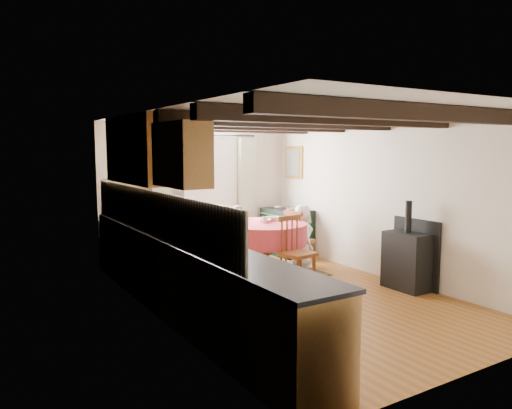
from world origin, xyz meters
TOP-DOWN VIEW (x-y plane):
  - floor at (0.00, 0.00)m, footprint 3.60×5.50m
  - ceiling at (0.00, 0.00)m, footprint 3.60×5.50m
  - wall_back at (0.00, 2.75)m, footprint 3.60×0.00m
  - wall_front at (0.00, -2.75)m, footprint 3.60×0.00m
  - wall_left at (-1.80, 0.00)m, footprint 0.00×5.50m
  - wall_right at (1.80, 0.00)m, footprint 0.00×5.50m
  - beam_a at (0.00, -2.00)m, footprint 3.60×0.16m
  - beam_b at (0.00, -1.00)m, footprint 3.60×0.16m
  - beam_c at (0.00, 0.00)m, footprint 3.60×0.16m
  - beam_d at (0.00, 1.00)m, footprint 3.60×0.16m
  - beam_e at (0.00, 2.00)m, footprint 3.60×0.16m
  - splash_left at (-1.78, 0.30)m, footprint 0.02×4.50m
  - splash_back at (-1.00, 2.73)m, footprint 1.40×0.02m
  - base_cabinet_left at (-1.50, 0.00)m, footprint 0.60×5.30m
  - base_cabinet_back at (-1.05, 2.45)m, footprint 1.30×0.60m
  - worktop_left at (-1.48, 0.00)m, footprint 0.64×5.30m
  - worktop_back at (-1.05, 2.43)m, footprint 1.30×0.64m
  - wall_cabinet_glass at (-1.63, 1.20)m, footprint 0.34×1.80m
  - wall_cabinet_solid at (-1.63, -0.30)m, footprint 0.34×0.90m
  - window_frame at (0.10, 2.73)m, footprint 1.34×0.03m
  - window_pane at (0.10, 2.74)m, footprint 1.20×0.01m
  - curtain_left at (-0.75, 2.65)m, footprint 0.35×0.10m
  - curtain_right at (0.95, 2.65)m, footprint 0.35×0.10m
  - curtain_rod at (0.10, 2.65)m, footprint 2.00×0.03m
  - wall_picture at (1.77, 2.30)m, footprint 0.04×0.50m
  - wall_plate at (1.05, 2.72)m, footprint 0.30×0.02m
  - rug at (0.35, 1.12)m, footprint 1.69×1.32m
  - dining_table at (0.35, 1.12)m, footprint 1.33×1.33m
  - chair_near at (0.39, 0.28)m, footprint 0.50×0.52m
  - chair_left at (-0.45, 1.04)m, footprint 0.46×0.44m
  - chair_right at (1.09, 1.18)m, footprint 0.50×0.48m
  - aga_range at (1.47, 2.09)m, footprint 0.61×0.94m
  - cast_iron_stove at (1.58, -0.66)m, footprint 0.37×0.62m
  - child_far at (0.24, 1.83)m, footprint 0.43×0.34m
  - child_right at (1.10, 1.12)m, footprint 0.45×0.58m
  - bowl_a at (0.41, 1.21)m, footprint 0.22×0.22m
  - bowl_b at (0.60, 1.28)m, footprint 0.28×0.28m
  - cup at (0.36, 1.12)m, footprint 0.13×0.13m
  - canister_tall at (-1.39, 2.43)m, footprint 0.13×0.13m
  - canister_wide at (-0.97, 2.48)m, footprint 0.17×0.17m

SIDE VIEW (x-z plane):
  - floor at x=0.00m, z-range 0.00..0.00m
  - rug at x=0.35m, z-range 0.00..0.01m
  - dining_table at x=0.35m, z-range 0.00..0.80m
  - aga_range at x=1.47m, z-range 0.00..0.87m
  - base_cabinet_left at x=-1.50m, z-range 0.00..0.88m
  - base_cabinet_back at x=-1.05m, z-range 0.00..0.88m
  - chair_right at x=1.09m, z-range 0.00..0.95m
  - chair_left at x=-0.45m, z-range 0.00..0.98m
  - chair_near at x=0.39m, z-range 0.00..1.01m
  - child_far at x=0.24m, z-range 0.00..1.02m
  - child_right at x=1.10m, z-range 0.00..1.05m
  - cast_iron_stove at x=1.58m, z-range 0.00..1.25m
  - bowl_a at x=0.41m, z-range 0.80..0.85m
  - bowl_b at x=0.60m, z-range 0.80..0.87m
  - cup at x=0.36m, z-range 0.80..0.90m
  - worktop_left at x=-1.48m, z-range 0.88..0.92m
  - worktop_back at x=-1.05m, z-range 0.88..0.92m
  - canister_wide at x=-0.97m, z-range 0.92..1.10m
  - canister_tall at x=-1.39m, z-range 0.92..1.13m
  - curtain_left at x=-0.75m, z-range 0.05..2.15m
  - curtain_right at x=0.95m, z-range 0.05..2.15m
  - wall_back at x=0.00m, z-range 0.00..2.40m
  - wall_front at x=0.00m, z-range 0.00..2.40m
  - wall_left at x=-1.80m, z-range 0.00..2.40m
  - wall_right at x=1.80m, z-range 0.00..2.40m
  - splash_left at x=-1.78m, z-range 0.92..1.48m
  - splash_back at x=-1.00m, z-range 0.92..1.48m
  - window_frame at x=0.10m, z-range 0.83..2.37m
  - window_pane at x=0.10m, z-range 0.90..2.30m
  - wall_picture at x=1.77m, z-range 1.40..2.00m
  - wall_plate at x=1.05m, z-range 1.55..1.85m
  - wall_cabinet_solid at x=-1.63m, z-range 1.55..2.25m
  - wall_cabinet_glass at x=-1.63m, z-range 1.50..2.40m
  - curtain_rod at x=0.10m, z-range 2.19..2.22m
  - beam_a at x=0.00m, z-range 2.23..2.39m
  - beam_b at x=0.00m, z-range 2.23..2.39m
  - beam_c at x=0.00m, z-range 2.23..2.39m
  - beam_d at x=0.00m, z-range 2.23..2.39m
  - beam_e at x=0.00m, z-range 2.23..2.39m
  - ceiling at x=0.00m, z-range 2.40..2.40m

